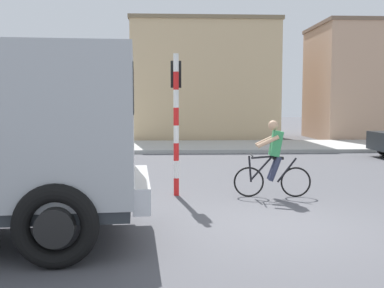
% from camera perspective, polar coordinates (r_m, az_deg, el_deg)
% --- Properties ---
extents(ground_plane, '(120.00, 120.00, 0.00)m').
position_cam_1_polar(ground_plane, '(8.12, 9.79, -10.01)').
color(ground_plane, '#4C4C51').
extents(sidewalk_far, '(80.00, 5.00, 0.16)m').
position_cam_1_polar(sidewalk_far, '(21.66, 1.83, -0.28)').
color(sidewalk_far, '#ADADA8').
rests_on(sidewalk_far, ground).
extents(cyclist, '(1.73, 0.50, 1.72)m').
position_cam_1_polar(cyclist, '(10.45, 9.98, -1.81)').
color(cyclist, black).
rests_on(cyclist, ground).
extents(traffic_light_pole, '(0.24, 0.43, 3.20)m').
position_cam_1_polar(traffic_light_pole, '(10.48, -1.98, 4.88)').
color(traffic_light_pole, red).
rests_on(traffic_light_pole, ground).
extents(building_corner_left, '(9.20, 6.24, 5.22)m').
position_cam_1_polar(building_corner_left, '(29.86, -21.45, 5.71)').
color(building_corner_left, '#B2AD9E').
rests_on(building_corner_left, ground).
extents(building_mid_block, '(8.16, 8.15, 6.68)m').
position_cam_1_polar(building_mid_block, '(28.41, 1.17, 7.58)').
color(building_mid_block, '#D1B284').
rests_on(building_mid_block, ground).
extents(building_corner_right, '(7.29, 5.36, 6.64)m').
position_cam_1_polar(building_corner_right, '(29.41, 21.67, 7.10)').
color(building_corner_right, tan).
rests_on(building_corner_right, ground).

